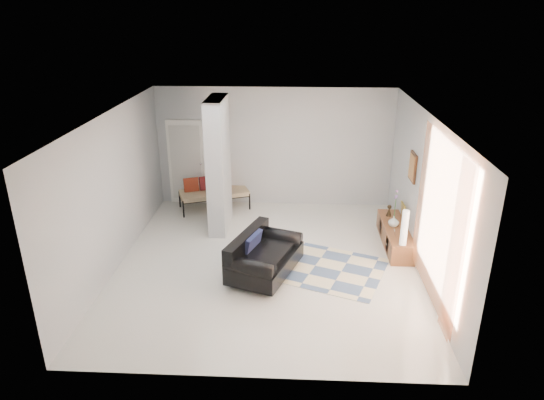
{
  "coord_description": "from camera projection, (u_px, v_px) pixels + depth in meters",
  "views": [
    {
      "loc": [
        0.49,
        -7.95,
        4.49
      ],
      "look_at": [
        0.06,
        0.6,
        1.04
      ],
      "focal_mm": 32.0,
      "sensor_mm": 36.0,
      "label": 1
    }
  ],
  "objects": [
    {
      "name": "area_rug",
      "position": [
        315.0,
        266.0,
        8.97
      ],
      "size": [
        2.85,
        2.4,
        0.01
      ],
      "primitive_type": "cube",
      "rotation": [
        0.0,
        0.0,
        -0.38
      ],
      "color": "beige",
      "rests_on": "floor"
    },
    {
      "name": "media_console",
      "position": [
        395.0,
        235.0,
        9.71
      ],
      "size": [
        0.45,
        1.79,
        0.8
      ],
      "color": "brown",
      "rests_on": "floor"
    },
    {
      "name": "hallway_door",
      "position": [
        186.0,
        162.0,
        11.53
      ],
      "size": [
        0.85,
        0.06,
        2.04
      ],
      "primitive_type": "cube",
      "color": "white",
      "rests_on": "floor"
    },
    {
      "name": "cylinder_lamp",
      "position": [
        404.0,
        228.0,
        8.8
      ],
      "size": [
        0.12,
        0.12,
        0.68
      ],
      "primitive_type": "cylinder",
      "color": "silver",
      "rests_on": "media_console"
    },
    {
      "name": "partition_column",
      "position": [
        219.0,
        165.0,
        10.08
      ],
      "size": [
        0.35,
        1.2,
        2.8
      ],
      "primitive_type": "cube",
      "color": "#ACB0B3",
      "rests_on": "floor"
    },
    {
      "name": "loveseat",
      "position": [
        262.0,
        256.0,
        8.59
      ],
      "size": [
        1.37,
        1.76,
        0.76
      ],
      "rotation": [
        0.0,
        0.0,
        -0.35
      ],
      "color": "silver",
      "rests_on": "floor"
    },
    {
      "name": "wall_back",
      "position": [
        274.0,
        148.0,
        11.33
      ],
      "size": [
        6.0,
        0.0,
        6.0
      ],
      "primitive_type": "plane",
      "rotation": [
        1.57,
        0.0,
        0.0
      ],
      "color": "#BBBEC0",
      "rests_on": "ground"
    },
    {
      "name": "floor",
      "position": [
        267.0,
        263.0,
        9.07
      ],
      "size": [
        6.0,
        6.0,
        0.0
      ],
      "primitive_type": "plane",
      "color": "silver",
      "rests_on": "ground"
    },
    {
      "name": "daybed",
      "position": [
        213.0,
        191.0,
        11.4
      ],
      "size": [
        1.71,
        1.17,
        0.77
      ],
      "rotation": [
        0.0,
        0.0,
        0.36
      ],
      "color": "black",
      "rests_on": "floor"
    },
    {
      "name": "vase",
      "position": [
        394.0,
        221.0,
        9.61
      ],
      "size": [
        0.23,
        0.23,
        0.22
      ],
      "primitive_type": "imported",
      "rotation": [
        0.0,
        0.0,
        0.1
      ],
      "color": "silver",
      "rests_on": "media_console"
    },
    {
      "name": "wall_right",
      "position": [
        424.0,
        197.0,
        8.42
      ],
      "size": [
        0.0,
        6.0,
        6.0
      ],
      "primitive_type": "plane",
      "rotation": [
        1.57,
        0.0,
        -1.57
      ],
      "color": "#BBBEC0",
      "rests_on": "ground"
    },
    {
      "name": "curtain",
      "position": [
        438.0,
        221.0,
        7.34
      ],
      "size": [
        0.0,
        2.55,
        2.55
      ],
      "primitive_type": "plane",
      "rotation": [
        1.57,
        0.0,
        1.57
      ],
      "color": "#FD8542",
      "rests_on": "wall_right"
    },
    {
      "name": "wall_art",
      "position": [
        413.0,
        167.0,
        9.16
      ],
      "size": [
        0.04,
        0.45,
        0.55
      ],
      "primitive_type": "cube",
      "color": "#361D0E",
      "rests_on": "wall_right"
    },
    {
      "name": "wall_left",
      "position": [
        114.0,
        191.0,
        8.67
      ],
      "size": [
        0.0,
        6.0,
        6.0
      ],
      "primitive_type": "plane",
      "rotation": [
        1.57,
        0.0,
        1.57
      ],
      "color": "#BBBEC0",
      "rests_on": "ground"
    },
    {
      "name": "bronze_figurine",
      "position": [
        389.0,
        210.0,
        10.09
      ],
      "size": [
        0.14,
        0.14,
        0.24
      ],
      "primitive_type": null,
      "rotation": [
        0.0,
        0.0,
        0.15
      ],
      "color": "#302315",
      "rests_on": "media_console"
    },
    {
      "name": "wall_front",
      "position": [
        252.0,
        285.0,
        5.77
      ],
      "size": [
        6.0,
        0.0,
        6.0
      ],
      "primitive_type": "plane",
      "rotation": [
        -1.57,
        0.0,
        0.0
      ],
      "color": "#BBBEC0",
      "rests_on": "ground"
    },
    {
      "name": "ceiling",
      "position": [
        266.0,
        115.0,
        8.02
      ],
      "size": [
        6.0,
        6.0,
        0.0
      ],
      "primitive_type": "plane",
      "rotation": [
        3.14,
        0.0,
        0.0
      ],
      "color": "white",
      "rests_on": "wall_back"
    }
  ]
}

